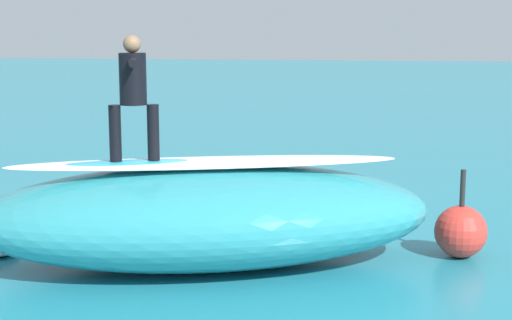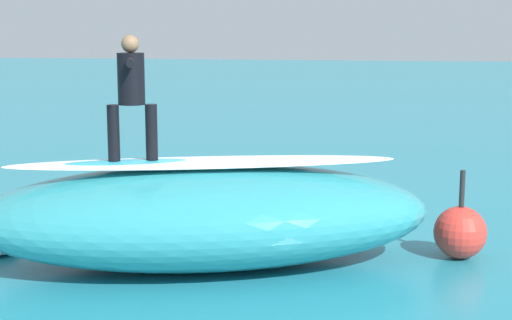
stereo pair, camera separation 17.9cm
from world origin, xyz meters
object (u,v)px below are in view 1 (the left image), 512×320
Objects in this scene: surfboard_paddling at (345,205)px; buoy_marker at (461,231)px; surfboard_riding at (135,164)px; surfer_paddling at (343,194)px; surfer_riding at (133,88)px.

surfboard_paddling is 3.30m from buoy_marker.
surfboard_riding is 1.64× the size of buoy_marker.
surfboard_riding is 1.17× the size of surfer_paddling.
buoy_marker is at bearing 176.77° from surfboard_riding.
surfboard_riding is 4.96m from surfboard_paddling.
surfboard_riding reaches higher than surfboard_paddling.
buoy_marker is at bearing 17.50° from surfboard_paddling.
surfboard_riding is 1.26× the size of surfer_riding.
surfboard_riding is at bearing 15.35° from buoy_marker.
surfer_paddling is (-2.59, -4.11, -2.21)m from surfer_riding.
surfer_riding reaches higher than buoy_marker.
surfer_paddling is at bearing -58.54° from buoy_marker.
surfer_riding is 0.93× the size of surfer_paddling.
surfer_riding reaches higher than surfboard_paddling.
surfboard_riding is at bearing -48.06° from surfboard_paddling.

